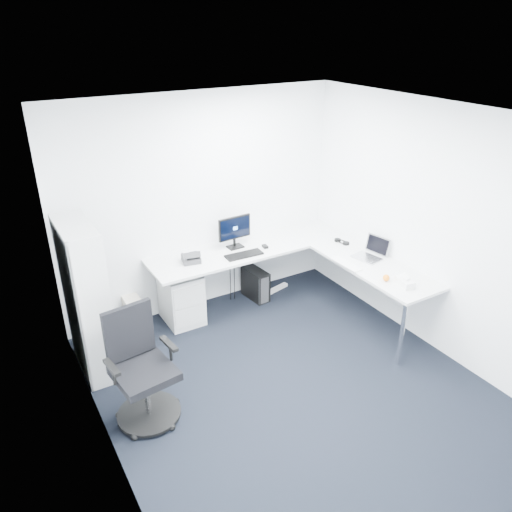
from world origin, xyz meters
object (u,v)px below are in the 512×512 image
bookshelf (86,299)px  laptop (367,250)px  l_desk (269,285)px  task_chair (144,370)px  monitor (235,232)px

bookshelf → laptop: 3.22m
l_desk → task_chair: size_ratio=2.49×
monitor → laptop: monitor is taller
task_chair → monitor: monitor is taller
l_desk → laptop: (0.97, -0.65, 0.52)m
monitor → bookshelf: bearing=-171.3°
task_chair → laptop: task_chair is taller
monitor → laptop: (1.21, -1.09, -0.09)m
l_desk → monitor: bearing=118.6°
bookshelf → laptop: size_ratio=4.94×
monitor → laptop: size_ratio=1.31×
task_chair → monitor: size_ratio=2.52×
task_chair → laptop: (2.92, 0.35, 0.37)m
l_desk → laptop: laptop is taller
task_chair → bookshelf: bearing=94.6°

